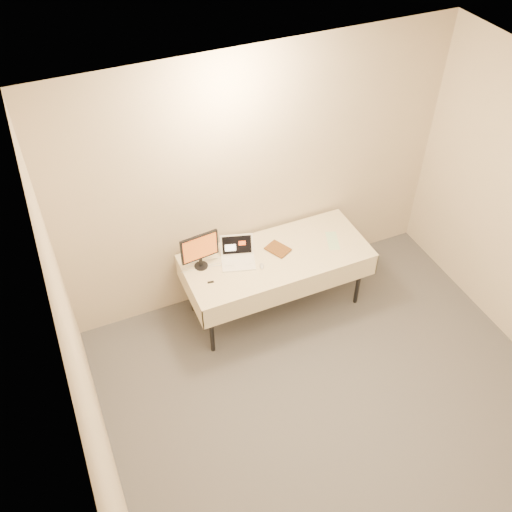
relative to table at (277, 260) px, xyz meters
name	(u,v)px	position (x,y,z in m)	size (l,w,h in m)	color
ground	(378,472)	(0.00, -2.05, -0.68)	(5.00, 5.00, 0.00)	#3F3F44
back_wall	(258,180)	(0.00, 0.45, 0.67)	(4.00, 0.10, 2.70)	beige
table	(277,260)	(0.00, 0.00, 0.00)	(1.86, 0.81, 0.74)	black
laptop	(238,255)	(-0.38, 0.10, 0.11)	(0.40, 0.39, 0.22)	white
monitor	(200,249)	(-0.74, 0.15, 0.29)	(0.38, 0.15, 0.39)	black
book	(273,246)	(-0.03, 0.02, 0.18)	(0.17, 0.02, 0.23)	#9A5A1C
alarm_clock	(230,245)	(-0.38, 0.29, 0.09)	(0.13, 0.08, 0.05)	black
clicker	(262,266)	(-0.20, -0.09, 0.07)	(0.04, 0.08, 0.02)	#B2B2B5
paper_form	(333,241)	(0.61, -0.03, 0.06)	(0.11, 0.28, 0.00)	#B5E4B5
usb_dongle	(211,282)	(-0.73, -0.10, 0.07)	(0.06, 0.02, 0.01)	black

